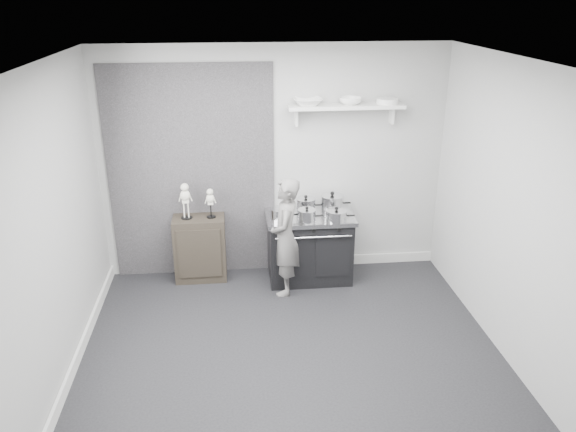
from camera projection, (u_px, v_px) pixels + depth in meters
name	position (u px, v px, depth m)	size (l,w,h in m)	color
ground	(290.00, 352.00, 5.37)	(4.00, 4.00, 0.00)	black
room_shell	(279.00, 185.00, 4.89)	(4.02, 3.62, 2.71)	#A4A4A1
wall_shelf	(346.00, 107.00, 6.24)	(1.30, 0.26, 0.24)	silver
stove	(310.00, 247.00, 6.62)	(1.01, 0.63, 0.81)	black
side_cabinet	(200.00, 248.00, 6.62)	(0.60, 0.35, 0.78)	black
child	(285.00, 237.00, 6.21)	(0.50, 0.32, 1.36)	slate
pot_front_left	(281.00, 214.00, 6.30)	(0.31, 0.23, 0.18)	silver
pot_back_left	(306.00, 205.00, 6.55)	(0.32, 0.23, 0.20)	silver
pot_back_right	(332.00, 203.00, 6.58)	(0.36, 0.27, 0.23)	silver
pot_front_right	(336.00, 215.00, 6.29)	(0.33, 0.24, 0.17)	silver
pot_front_center	(307.00, 215.00, 6.27)	(0.29, 0.21, 0.18)	silver
skeleton_full	(185.00, 198.00, 6.37)	(0.14, 0.09, 0.49)	silver
skeleton_torso	(210.00, 201.00, 6.42)	(0.11, 0.07, 0.40)	silver
bowl_large	(308.00, 102.00, 6.17)	(0.33, 0.33, 0.08)	white
bowl_small	(350.00, 101.00, 6.21)	(0.25, 0.25, 0.08)	white
plate_stack	(387.00, 101.00, 6.26)	(0.24, 0.24, 0.06)	white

